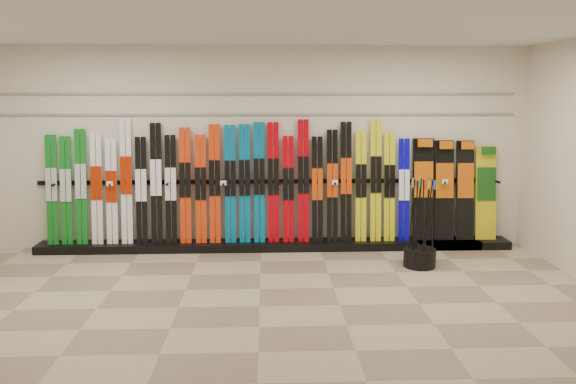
{
  "coord_description": "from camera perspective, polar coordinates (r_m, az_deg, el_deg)",
  "views": [
    {
      "loc": [
        0.08,
        -5.87,
        2.33
      ],
      "look_at": [
        0.36,
        1.0,
        1.1
      ],
      "focal_mm": 35.0,
      "sensor_mm": 36.0,
      "label": 1
    }
  ],
  "objects": [
    {
      "name": "floor",
      "position": [
        6.32,
        -2.92,
        -11.51
      ],
      "size": [
        8.0,
        8.0,
        0.0
      ],
      "primitive_type": "plane",
      "color": "#87745D",
      "rests_on": "ground"
    },
    {
      "name": "back_wall",
      "position": [
        8.41,
        -2.85,
        4.46
      ],
      "size": [
        8.0,
        0.0,
        8.0
      ],
      "primitive_type": "plane",
      "rotation": [
        1.57,
        0.0,
        0.0
      ],
      "color": "beige",
      "rests_on": "floor"
    },
    {
      "name": "ceiling",
      "position": [
        5.91,
        -3.19,
        16.63
      ],
      "size": [
        8.0,
        8.0,
        0.0
      ],
      "primitive_type": "plane",
      "rotation": [
        3.14,
        0.0,
        0.0
      ],
      "color": "silver",
      "rests_on": "back_wall"
    },
    {
      "name": "ski_rack_base",
      "position": [
        8.46,
        -1.25,
        -5.42
      ],
      "size": [
        8.0,
        0.4,
        0.12
      ],
      "primitive_type": "cube",
      "color": "black",
      "rests_on": "floor"
    },
    {
      "name": "skis",
      "position": [
        8.33,
        -5.83,
        0.61
      ],
      "size": [
        5.37,
        0.24,
        1.83
      ],
      "color": "#10711B",
      "rests_on": "ski_rack_base"
    },
    {
      "name": "snowboards",
      "position": [
        8.83,
        16.46,
        0.12
      ],
      "size": [
        1.28,
        0.24,
        1.53
      ],
      "color": "black",
      "rests_on": "ski_rack_base"
    },
    {
      "name": "pole_bin",
      "position": [
        7.83,
        13.22,
        -6.5
      ],
      "size": [
        0.43,
        0.43,
        0.25
      ],
      "primitive_type": "cylinder",
      "color": "black",
      "rests_on": "floor"
    },
    {
      "name": "ski_poles",
      "position": [
        7.7,
        13.38,
        -3.04
      ],
      "size": [
        0.29,
        0.32,
        1.18
      ],
      "color": "black",
      "rests_on": "pole_bin"
    },
    {
      "name": "slatwall_rail_0",
      "position": [
        8.36,
        -2.88,
        7.86
      ],
      "size": [
        7.6,
        0.02,
        0.03
      ],
      "primitive_type": "cube",
      "color": "gray",
      "rests_on": "back_wall"
    },
    {
      "name": "slatwall_rail_1",
      "position": [
        8.35,
        -2.9,
        9.92
      ],
      "size": [
        7.6,
        0.02,
        0.03
      ],
      "primitive_type": "cube",
      "color": "gray",
      "rests_on": "back_wall"
    }
  ]
}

